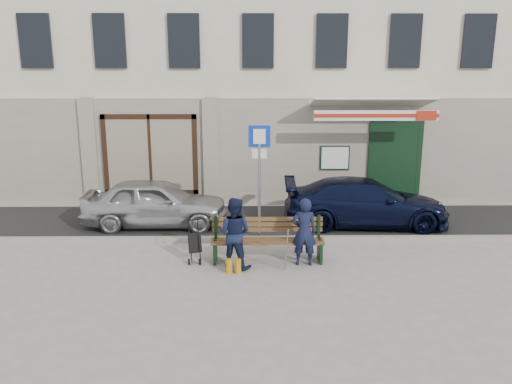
{
  "coord_description": "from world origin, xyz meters",
  "views": [
    {
      "loc": [
        -0.22,
        -9.82,
        3.98
      ],
      "look_at": [
        -0.09,
        1.6,
        1.2
      ],
      "focal_mm": 35.0,
      "sensor_mm": 36.0,
      "label": 1
    }
  ],
  "objects_px": {
    "parking_sign": "(259,164)",
    "stroller": "(195,244)",
    "car_silver": "(155,203)",
    "woman": "(234,233)",
    "car_navy": "(366,202)",
    "bench": "(265,241)",
    "man": "(304,232)"
  },
  "relations": [
    {
      "from": "parking_sign",
      "to": "stroller",
      "type": "bearing_deg",
      "value": -127.36
    },
    {
      "from": "parking_sign",
      "to": "woman",
      "type": "distance_m",
      "value": 2.22
    },
    {
      "from": "car_silver",
      "to": "bench",
      "type": "xyz_separation_m",
      "value": [
        2.8,
        -2.52,
        -0.18
      ]
    },
    {
      "from": "bench",
      "to": "woman",
      "type": "bearing_deg",
      "value": -151.76
    },
    {
      "from": "man",
      "to": "car_navy",
      "type": "bearing_deg",
      "value": -123.0
    },
    {
      "from": "man",
      "to": "stroller",
      "type": "xyz_separation_m",
      "value": [
        -2.3,
        0.18,
        -0.32
      ]
    },
    {
      "from": "woman",
      "to": "stroller",
      "type": "distance_m",
      "value": 0.97
    },
    {
      "from": "car_silver",
      "to": "woman",
      "type": "xyz_separation_m",
      "value": [
        2.15,
        -2.87,
        0.11
      ]
    },
    {
      "from": "car_navy",
      "to": "man",
      "type": "relative_size",
      "value": 2.95
    },
    {
      "from": "car_navy",
      "to": "parking_sign",
      "type": "bearing_deg",
      "value": 112.96
    },
    {
      "from": "parking_sign",
      "to": "man",
      "type": "bearing_deg",
      "value": -57.27
    },
    {
      "from": "parking_sign",
      "to": "woman",
      "type": "bearing_deg",
      "value": -101.5
    },
    {
      "from": "car_silver",
      "to": "man",
      "type": "distance_m",
      "value": 4.52
    },
    {
      "from": "parking_sign",
      "to": "stroller",
      "type": "height_order",
      "value": "parking_sign"
    },
    {
      "from": "car_navy",
      "to": "stroller",
      "type": "distance_m",
      "value": 4.95
    },
    {
      "from": "man",
      "to": "woman",
      "type": "bearing_deg",
      "value": 7.12
    },
    {
      "from": "car_silver",
      "to": "car_navy",
      "type": "xyz_separation_m",
      "value": [
        5.51,
        0.03,
        -0.02
      ]
    },
    {
      "from": "bench",
      "to": "stroller",
      "type": "xyz_separation_m",
      "value": [
        -1.5,
        -0.03,
        -0.06
      ]
    },
    {
      "from": "bench",
      "to": "woman",
      "type": "distance_m",
      "value": 0.8
    },
    {
      "from": "car_silver",
      "to": "man",
      "type": "xyz_separation_m",
      "value": [
        3.6,
        -2.73,
        0.09
      ]
    },
    {
      "from": "car_navy",
      "to": "parking_sign",
      "type": "distance_m",
      "value": 3.25
    },
    {
      "from": "parking_sign",
      "to": "stroller",
      "type": "xyz_separation_m",
      "value": [
        -1.4,
        -1.53,
        -1.45
      ]
    },
    {
      "from": "bench",
      "to": "stroller",
      "type": "relative_size",
      "value": 2.63
    },
    {
      "from": "car_silver",
      "to": "woman",
      "type": "height_order",
      "value": "woman"
    },
    {
      "from": "parking_sign",
      "to": "car_navy",
      "type": "bearing_deg",
      "value": 25.43
    },
    {
      "from": "car_navy",
      "to": "man",
      "type": "bearing_deg",
      "value": 147.83
    },
    {
      "from": "car_silver",
      "to": "stroller",
      "type": "xyz_separation_m",
      "value": [
        1.3,
        -2.55,
        -0.23
      ]
    },
    {
      "from": "parking_sign",
      "to": "woman",
      "type": "relative_size",
      "value": 1.84
    },
    {
      "from": "bench",
      "to": "car_navy",
      "type": "bearing_deg",
      "value": 43.28
    },
    {
      "from": "car_navy",
      "to": "bench",
      "type": "bearing_deg",
      "value": 135.8
    },
    {
      "from": "parking_sign",
      "to": "bench",
      "type": "relative_size",
      "value": 1.15
    },
    {
      "from": "car_navy",
      "to": "man",
      "type": "xyz_separation_m",
      "value": [
        -1.91,
        -2.76,
        0.1
      ]
    }
  ]
}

